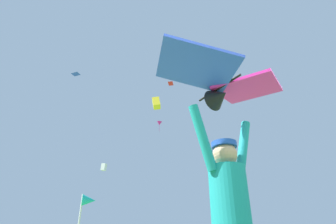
% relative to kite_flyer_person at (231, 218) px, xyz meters
% --- Properties ---
extents(kite_flyer_person, '(0.80, 0.42, 1.92)m').
position_rel_kite_flyer_person_xyz_m(kite_flyer_person, '(0.00, 0.00, 0.00)').
color(kite_flyer_person, '#424751').
rests_on(kite_flyer_person, ground).
extents(held_stunt_kite, '(1.62, 1.04, 0.39)m').
position_rel_kite_flyer_person_xyz_m(held_stunt_kite, '(0.02, -0.06, 1.31)').
color(held_stunt_kite, black).
extents(distant_kite_blue_far_center, '(0.97, 0.97, 0.23)m').
position_rel_kite_flyer_person_xyz_m(distant_kite_blue_far_center, '(-3.39, 26.13, 17.98)').
color(distant_kite_blue_far_center, blue).
extents(distant_kite_yellow_high_left, '(0.95, 1.17, 1.36)m').
position_rel_kite_flyer_person_xyz_m(distant_kite_yellow_high_left, '(4.98, 20.52, 12.57)').
color(distant_kite_yellow_high_left, yellow).
extents(distant_kite_red_mid_right, '(0.82, 0.77, 0.49)m').
position_rel_kite_flyer_person_xyz_m(distant_kite_red_mid_right, '(9.48, 29.13, 21.07)').
color(distant_kite_red_mid_right, red).
extents(distant_kite_white_low_left, '(0.83, 0.82, 0.95)m').
position_rel_kite_flyer_person_xyz_m(distant_kite_white_low_left, '(1.65, 34.21, 9.33)').
color(distant_kite_white_low_left, white).
extents(distant_kite_magenta_low_right, '(0.88, 0.93, 1.56)m').
position_rel_kite_flyer_person_xyz_m(distant_kite_magenta_low_right, '(8.36, 30.92, 15.28)').
color(distant_kite_magenta_low_right, '#DB2393').
extents(marker_flag, '(0.30, 0.24, 1.72)m').
position_rel_kite_flyer_person_xyz_m(marker_flag, '(-1.03, 4.05, 0.56)').
color(marker_flag, silver).
rests_on(marker_flag, ground).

